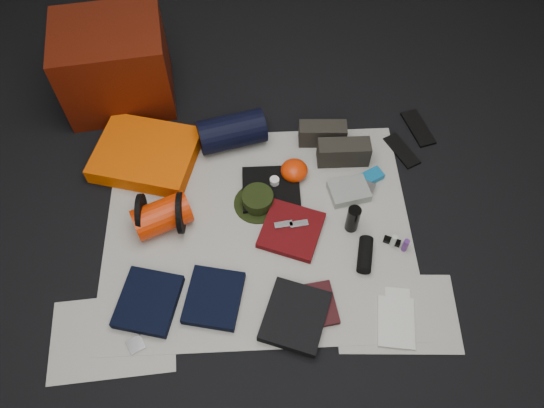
{
  "coord_description": "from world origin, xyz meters",
  "views": [
    {
      "loc": [
        0.01,
        -1.39,
        2.43
      ],
      "look_at": [
        0.08,
        0.09,
        0.1
      ],
      "focal_mm": 35.0,
      "sensor_mm": 36.0,
      "label": 1
    }
  ],
  "objects_px": {
    "stuff_sack": "(162,216)",
    "paperback_book": "(320,304)",
    "water_bottle": "(353,219)",
    "sleeping_pad": "(146,154)",
    "red_cabinet": "(115,65)",
    "compact_camera": "(364,187)",
    "navy_duffel": "(232,132)"
  },
  "relations": [
    {
      "from": "stuff_sack",
      "to": "paperback_book",
      "type": "xyz_separation_m",
      "value": [
        0.78,
        -0.49,
        -0.07
      ]
    },
    {
      "from": "water_bottle",
      "to": "red_cabinet",
      "type": "bearing_deg",
      "value": 141.84
    },
    {
      "from": "paperback_book",
      "to": "compact_camera",
      "type": "bearing_deg",
      "value": 57.3
    },
    {
      "from": "navy_duffel",
      "to": "water_bottle",
      "type": "xyz_separation_m",
      "value": [
        0.62,
        -0.6,
        -0.01
      ]
    },
    {
      "from": "sleeping_pad",
      "to": "water_bottle",
      "type": "distance_m",
      "value": 1.21
    },
    {
      "from": "red_cabinet",
      "to": "compact_camera",
      "type": "relative_size",
      "value": 5.48
    },
    {
      "from": "sleeping_pad",
      "to": "compact_camera",
      "type": "height_order",
      "value": "sleeping_pad"
    },
    {
      "from": "water_bottle",
      "to": "compact_camera",
      "type": "xyz_separation_m",
      "value": [
        0.1,
        0.24,
        -0.06
      ]
    },
    {
      "from": "stuff_sack",
      "to": "navy_duffel",
      "type": "height_order",
      "value": "navy_duffel"
    },
    {
      "from": "red_cabinet",
      "to": "paperback_book",
      "type": "bearing_deg",
      "value": -60.45
    },
    {
      "from": "red_cabinet",
      "to": "compact_camera",
      "type": "height_order",
      "value": "red_cabinet"
    },
    {
      "from": "stuff_sack",
      "to": "paperback_book",
      "type": "bearing_deg",
      "value": -32.21
    },
    {
      "from": "stuff_sack",
      "to": "compact_camera",
      "type": "bearing_deg",
      "value": 9.0
    },
    {
      "from": "red_cabinet",
      "to": "navy_duffel",
      "type": "relative_size",
      "value": 1.62
    },
    {
      "from": "compact_camera",
      "to": "navy_duffel",
      "type": "bearing_deg",
      "value": -178.24
    },
    {
      "from": "water_bottle",
      "to": "sleeping_pad",
      "type": "bearing_deg",
      "value": 155.77
    },
    {
      "from": "stuff_sack",
      "to": "water_bottle",
      "type": "height_order",
      "value": "water_bottle"
    },
    {
      "from": "red_cabinet",
      "to": "navy_duffel",
      "type": "bearing_deg",
      "value": -38.98
    },
    {
      "from": "sleeping_pad",
      "to": "compact_camera",
      "type": "bearing_deg",
      "value": -12.25
    },
    {
      "from": "red_cabinet",
      "to": "stuff_sack",
      "type": "distance_m",
      "value": 1.01
    },
    {
      "from": "red_cabinet",
      "to": "sleeping_pad",
      "type": "bearing_deg",
      "value": -77.85
    },
    {
      "from": "stuff_sack",
      "to": "paperback_book",
      "type": "height_order",
      "value": "stuff_sack"
    },
    {
      "from": "red_cabinet",
      "to": "stuff_sack",
      "type": "bearing_deg",
      "value": -79.55
    },
    {
      "from": "paperback_book",
      "to": "navy_duffel",
      "type": "bearing_deg",
      "value": 103.95
    },
    {
      "from": "navy_duffel",
      "to": "water_bottle",
      "type": "relative_size",
      "value": 2.19
    },
    {
      "from": "navy_duffel",
      "to": "compact_camera",
      "type": "relative_size",
      "value": 3.37
    },
    {
      "from": "sleeping_pad",
      "to": "navy_duffel",
      "type": "distance_m",
      "value": 0.5
    },
    {
      "from": "sleeping_pad",
      "to": "stuff_sack",
      "type": "height_order",
      "value": "stuff_sack"
    },
    {
      "from": "stuff_sack",
      "to": "navy_duffel",
      "type": "bearing_deg",
      "value": 55.8
    },
    {
      "from": "red_cabinet",
      "to": "compact_camera",
      "type": "distance_m",
      "value": 1.61
    },
    {
      "from": "compact_camera",
      "to": "paperback_book",
      "type": "distance_m",
      "value": 0.73
    },
    {
      "from": "stuff_sack",
      "to": "compact_camera",
      "type": "xyz_separation_m",
      "value": [
        1.08,
        0.17,
        -0.06
      ]
    }
  ]
}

